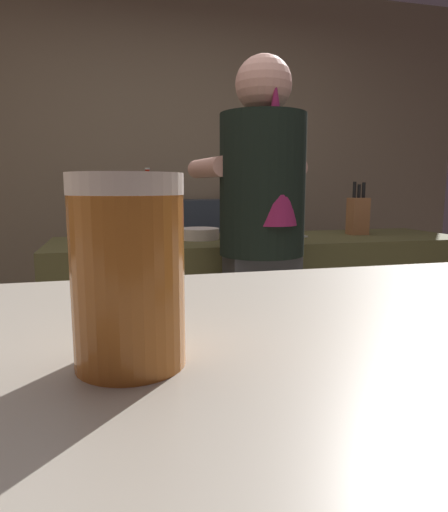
{
  "coord_description": "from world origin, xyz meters",
  "views": [
    {
      "loc": [
        -0.39,
        -1.39,
        1.17
      ],
      "look_at": [
        -0.23,
        -0.75,
        1.07
      ],
      "focal_mm": 31.33,
      "sensor_mm": 36.0,
      "label": 1
    }
  ],
  "objects": [
    {
      "name": "pint_glass_near",
      "position": [
        -0.39,
        -1.09,
        1.11
      ],
      "size": [
        0.08,
        0.08,
        0.13
      ],
      "color": "#BC6827",
      "rests_on": "bar_counter"
    },
    {
      "name": "bottle_soy",
      "position": [
        -0.13,
        2.02,
        1.16
      ],
      "size": [
        0.07,
        0.07,
        0.24
      ],
      "color": "red",
      "rests_on": "back_shelf"
    },
    {
      "name": "back_shelf",
      "position": [
        0.18,
        1.92,
        0.54
      ],
      "size": [
        0.95,
        0.36,
        1.07
      ],
      "primitive_type": "cube",
      "color": "#303943",
      "rests_on": "ground"
    },
    {
      "name": "bottle_vinegar",
      "position": [
        0.47,
        1.97,
        1.14
      ],
      "size": [
        0.06,
        0.06,
        0.17
      ],
      "color": "red",
      "rests_on": "back_shelf"
    },
    {
      "name": "knife_block",
      "position": [
        0.91,
        0.8,
        1.01
      ],
      "size": [
        0.1,
        0.08,
        0.29
      ],
      "color": "#945C36",
      "rests_on": "prep_counter"
    },
    {
      "name": "mixing_bowl",
      "position": [
        0.02,
        0.79,
        0.94
      ],
      "size": [
        0.2,
        0.2,
        0.05
      ],
      "primitive_type": "cylinder",
      "color": "beige",
      "rests_on": "prep_counter"
    },
    {
      "name": "wall_back",
      "position": [
        0.0,
        2.2,
        1.35
      ],
      "size": [
        5.2,
        0.1,
        2.7
      ],
      "primitive_type": "cube",
      "color": "#8C785E",
      "rests_on": "ground"
    },
    {
      "name": "bartender",
      "position": [
        0.19,
        0.31,
        0.97
      ],
      "size": [
        0.46,
        0.53,
        1.67
      ],
      "rotation": [
        0.0,
        0.0,
        1.71
      ],
      "color": "#353435",
      "rests_on": "ground"
    },
    {
      "name": "chefs_knife",
      "position": [
        0.47,
        0.72,
        0.91
      ],
      "size": [
        0.24,
        0.11,
        0.01
      ],
      "primitive_type": "cube",
      "rotation": [
        0.0,
        0.0,
        0.32
      ],
      "color": "silver",
      "rests_on": "prep_counter"
    },
    {
      "name": "prep_counter",
      "position": [
        0.35,
        0.77,
        0.45
      ],
      "size": [
        2.1,
        0.6,
        0.91
      ],
      "primitive_type": "cube",
      "color": "#4B4625",
      "rests_on": "ground"
    }
  ]
}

